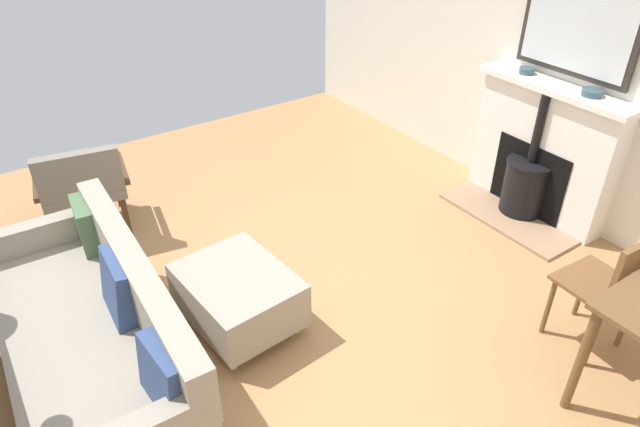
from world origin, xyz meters
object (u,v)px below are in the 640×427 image
sofa (96,333)px  armchair_accent (82,183)px  fireplace (538,159)px  mantel_bowl_far (592,92)px  mantel_bowl_near (527,70)px  ottoman (238,295)px  dining_chair_near_fireplace (612,283)px

sofa → armchair_accent: bearing=-103.2°
fireplace → mantel_bowl_far: size_ratio=8.80×
mantel_bowl_near → mantel_bowl_far: size_ratio=0.83×
fireplace → sofa: 3.54m
mantel_bowl_far → armchair_accent: (3.20, -2.04, -0.68)m
ottoman → dining_chair_near_fireplace: bearing=140.2°
fireplace → mantel_bowl_near: 0.72m
armchair_accent → sofa: bearing=76.8°
ottoman → dining_chair_near_fireplace: (-1.71, 1.42, 0.27)m
fireplace → sofa: bearing=-3.8°
mantel_bowl_near → ottoman: 2.86m
ottoman → mantel_bowl_near: bearing=-177.3°
sofa → mantel_bowl_far: bearing=171.7°
mantel_bowl_near → sofa: mantel_bowl_near is taller
mantel_bowl_far → dining_chair_near_fireplace: size_ratio=0.17×
sofa → ottoman: (-0.85, 0.07, -0.09)m
sofa → ottoman: bearing=175.2°
ottoman → mantel_bowl_far: bearing=170.7°
ottoman → armchair_accent: size_ratio=1.00×
ottoman → armchair_accent: (0.49, -1.60, 0.22)m
ottoman → dining_chair_near_fireplace: size_ratio=0.93×
armchair_accent → dining_chair_near_fireplace: (-2.20, 3.02, 0.05)m
dining_chair_near_fireplace → mantel_bowl_near: bearing=-122.9°
sofa → armchair_accent: (-0.36, -1.53, 0.13)m
fireplace → mantel_bowl_near: bearing=-95.3°
armchair_accent → ottoman: bearing=107.1°
mantel_bowl_near → sofa: (3.56, 0.06, -0.81)m
mantel_bowl_far → sofa: 3.69m
fireplace → dining_chair_near_fireplace: 1.59m
ottoman → armchair_accent: armchair_accent is taller
mantel_bowl_far → sofa: (3.56, -0.52, -0.81)m
mantel_bowl_far → ottoman: 2.89m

